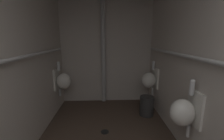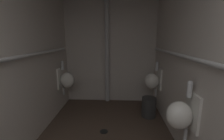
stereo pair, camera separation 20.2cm
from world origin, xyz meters
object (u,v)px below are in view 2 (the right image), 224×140
at_px(urinal_right_far, 153,80).
at_px(urinal_right_mid, 181,114).
at_px(urinal_left_mid, 66,80).
at_px(standpipe_back_wall, 107,50).
at_px(waste_bin, 149,107).
at_px(floor_drain, 104,131).

bearing_deg(urinal_right_far, urinal_right_mid, -90.00).
relative_size(urinal_left_mid, urinal_right_mid, 1.00).
height_order(urinal_right_far, standpipe_back_wall, standpipe_back_wall).
distance_m(urinal_left_mid, urinal_right_far, 1.87).
bearing_deg(waste_bin, floor_drain, -146.92).
relative_size(standpipe_back_wall, floor_drain, 18.25).
xyz_separation_m(urinal_right_mid, floor_drain, (-0.98, 0.63, -0.68)).
xyz_separation_m(urinal_right_mid, urinal_right_far, (0.00, 1.47, 0.00)).
bearing_deg(standpipe_back_wall, urinal_left_mid, -153.21).
bearing_deg(urinal_left_mid, standpipe_back_wall, 26.79).
relative_size(urinal_left_mid, urinal_right_far, 1.00).
distance_m(urinal_left_mid, urinal_right_mid, 2.38).
height_order(urinal_right_far, waste_bin, urinal_right_far).
bearing_deg(urinal_right_mid, urinal_right_far, 90.00).
height_order(urinal_right_mid, waste_bin, urinal_right_mid).
bearing_deg(urinal_right_far, standpipe_back_wall, 157.15).
distance_m(floor_drain, waste_bin, 1.05).
xyz_separation_m(standpipe_back_wall, floor_drain, (0.03, -1.27, -1.30)).
bearing_deg(urinal_left_mid, waste_bin, -8.83).
xyz_separation_m(urinal_left_mid, standpipe_back_wall, (0.86, 0.44, 0.62)).
relative_size(urinal_left_mid, waste_bin, 1.89).
relative_size(urinal_right_far, floor_drain, 5.39).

